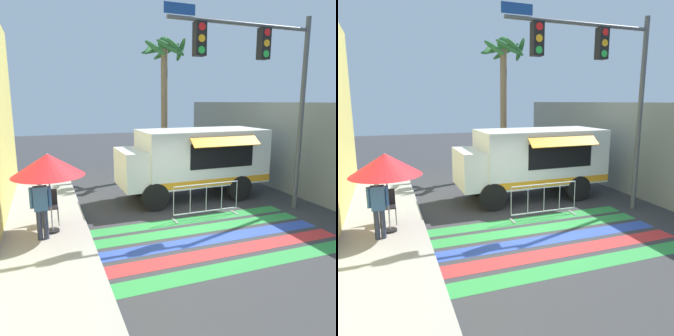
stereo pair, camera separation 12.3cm
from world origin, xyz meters
TOP-DOWN VIEW (x-y plane):
  - ground_plane at (0.00, 0.00)m, footprint 60.00×60.00m
  - concrete_wall_right at (4.95, 3.00)m, footprint 0.20×16.00m
  - crosswalk_painted at (0.00, -0.77)m, footprint 6.40×3.60m
  - food_truck at (0.98, 3.01)m, footprint 5.52×2.65m
  - traffic_signal_pole at (2.24, 0.57)m, footprint 4.91×0.29m
  - patio_umbrella at (-4.12, 0.98)m, footprint 1.90×1.90m
  - folding_chair at (-4.15, 1.72)m, footprint 0.46×0.46m
  - vendor_person at (-4.35, 0.56)m, footprint 0.53×0.22m
  - barricade_front at (0.51, 0.83)m, footprint 2.25×0.44m
  - palm_tree at (1.37, 6.97)m, footprint 2.10×2.09m

SIDE VIEW (x-z plane):
  - ground_plane at x=0.00m, z-range 0.00..0.00m
  - crosswalk_painted at x=0.00m, z-range 0.00..0.01m
  - barricade_front at x=0.51m, z-range 0.00..1.11m
  - folding_chair at x=-4.15m, z-range 0.23..1.21m
  - vendor_person at x=-4.35m, z-range 0.23..1.90m
  - food_truck at x=0.98m, z-range 0.23..2.83m
  - concrete_wall_right at x=4.95m, z-range 0.00..3.60m
  - patio_umbrella at x=-4.12m, z-range 0.90..3.08m
  - traffic_signal_pole at x=2.24m, z-range 1.39..7.61m
  - palm_tree at x=1.37m, z-range 1.49..8.06m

